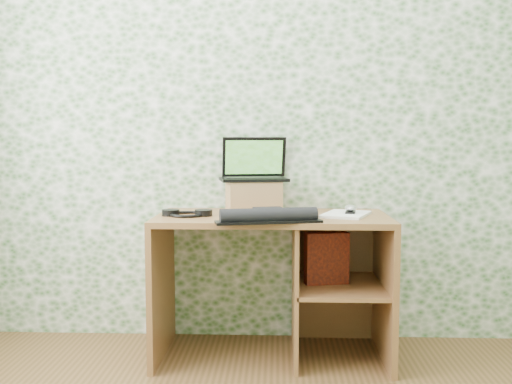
{
  "coord_description": "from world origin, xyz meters",
  "views": [
    {
      "loc": [
        0.03,
        -1.49,
        1.14
      ],
      "look_at": [
        -0.08,
        1.39,
        0.87
      ],
      "focal_mm": 40.0,
      "sensor_mm": 36.0,
      "label": 1
    }
  ],
  "objects_px": {
    "laptop": "(254,170)",
    "keyboard": "(269,216)",
    "riser": "(253,196)",
    "desk": "(287,265)",
    "notepad": "(346,214)"
  },
  "relations": [
    {
      "from": "laptop",
      "to": "keyboard",
      "type": "bearing_deg",
      "value": -88.73
    },
    {
      "from": "riser",
      "to": "keyboard",
      "type": "height_order",
      "value": "riser"
    },
    {
      "from": "riser",
      "to": "laptop",
      "type": "relative_size",
      "value": 0.71
    },
    {
      "from": "desk",
      "to": "riser",
      "type": "xyz_separation_m",
      "value": [
        -0.18,
        0.12,
        0.35
      ]
    },
    {
      "from": "riser",
      "to": "desk",
      "type": "bearing_deg",
      "value": -32.26
    },
    {
      "from": "laptop",
      "to": "keyboard",
      "type": "distance_m",
      "value": 0.45
    },
    {
      "from": "desk",
      "to": "keyboard",
      "type": "distance_m",
      "value": 0.39
    },
    {
      "from": "desk",
      "to": "riser",
      "type": "bearing_deg",
      "value": 147.74
    },
    {
      "from": "laptop",
      "to": "notepad",
      "type": "distance_m",
      "value": 0.56
    },
    {
      "from": "desk",
      "to": "notepad",
      "type": "height_order",
      "value": "notepad"
    },
    {
      "from": "desk",
      "to": "laptop",
      "type": "xyz_separation_m",
      "value": [
        -0.18,
        0.15,
        0.49
      ]
    },
    {
      "from": "desk",
      "to": "laptop",
      "type": "distance_m",
      "value": 0.55
    },
    {
      "from": "desk",
      "to": "laptop",
      "type": "bearing_deg",
      "value": 140.0
    },
    {
      "from": "keyboard",
      "to": "desk",
      "type": "bearing_deg",
      "value": 56.31
    },
    {
      "from": "desk",
      "to": "notepad",
      "type": "xyz_separation_m",
      "value": [
        0.3,
        -0.04,
        0.28
      ]
    }
  ]
}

